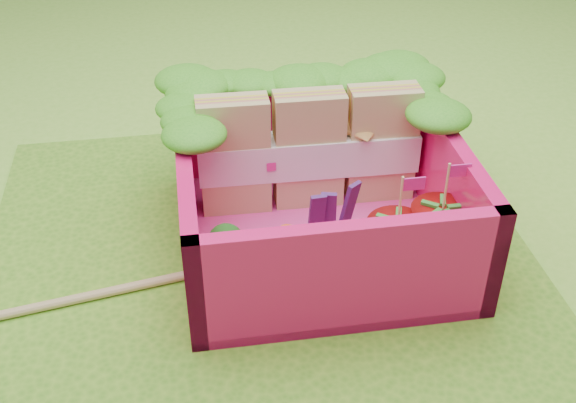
{
  "coord_description": "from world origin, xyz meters",
  "views": [
    {
      "loc": [
        -0.29,
        -2.64,
        2.22
      ],
      "look_at": [
        0.15,
        0.11,
        0.28
      ],
      "focal_mm": 45.0,
      "sensor_mm": 36.0,
      "label": 1
    }
  ],
  "objects_px": {
    "broccoli": "(230,257)",
    "strawberry_right": "(439,234)",
    "strawberry_left": "(395,247)",
    "chopsticks": "(25,310)",
    "bento_box": "(319,194)",
    "sandwich_stack": "(310,150)"
  },
  "relations": [
    {
      "from": "strawberry_right",
      "to": "bento_box",
      "type": "bearing_deg",
      "value": 150.02
    },
    {
      "from": "strawberry_left",
      "to": "strawberry_right",
      "type": "height_order",
      "value": "strawberry_right"
    },
    {
      "from": "sandwich_stack",
      "to": "strawberry_right",
      "type": "distance_m",
      "value": 0.77
    },
    {
      "from": "sandwich_stack",
      "to": "broccoli",
      "type": "xyz_separation_m",
      "value": [
        -0.46,
        -0.63,
        -0.12
      ]
    },
    {
      "from": "broccoli",
      "to": "chopsticks",
      "type": "relative_size",
      "value": 0.14
    },
    {
      "from": "bento_box",
      "to": "strawberry_left",
      "type": "xyz_separation_m",
      "value": [
        0.28,
        -0.34,
        -0.08
      ]
    },
    {
      "from": "sandwich_stack",
      "to": "strawberry_right",
      "type": "bearing_deg",
      "value": -49.14
    },
    {
      "from": "bento_box",
      "to": "strawberry_right",
      "type": "bearing_deg",
      "value": -29.98
    },
    {
      "from": "strawberry_right",
      "to": "chopsticks",
      "type": "height_order",
      "value": "strawberry_right"
    },
    {
      "from": "strawberry_left",
      "to": "chopsticks",
      "type": "height_order",
      "value": "strawberry_left"
    },
    {
      "from": "broccoli",
      "to": "bento_box",
      "type": "bearing_deg",
      "value": 37.47
    },
    {
      "from": "sandwich_stack",
      "to": "strawberry_left",
      "type": "bearing_deg",
      "value": -66.45
    },
    {
      "from": "strawberry_left",
      "to": "chopsticks",
      "type": "relative_size",
      "value": 0.23
    },
    {
      "from": "chopsticks",
      "to": "strawberry_right",
      "type": "bearing_deg",
      "value": 0.56
    },
    {
      "from": "chopsticks",
      "to": "strawberry_left",
      "type": "bearing_deg",
      "value": -1.32
    },
    {
      "from": "bento_box",
      "to": "strawberry_left",
      "type": "height_order",
      "value": "strawberry_left"
    },
    {
      "from": "bento_box",
      "to": "chopsticks",
      "type": "bearing_deg",
      "value": -167.24
    },
    {
      "from": "bento_box",
      "to": "chopsticks",
      "type": "relative_size",
      "value": 0.58
    },
    {
      "from": "broccoli",
      "to": "strawberry_right",
      "type": "xyz_separation_m",
      "value": [
        0.95,
        0.06,
        -0.04
      ]
    },
    {
      "from": "strawberry_left",
      "to": "broccoli",
      "type": "bearing_deg",
      "value": -179.66
    },
    {
      "from": "chopsticks",
      "to": "bento_box",
      "type": "bearing_deg",
      "value": 12.76
    },
    {
      "from": "sandwich_stack",
      "to": "chopsticks",
      "type": "xyz_separation_m",
      "value": [
        -1.36,
        -0.59,
        -0.33
      ]
    }
  ]
}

